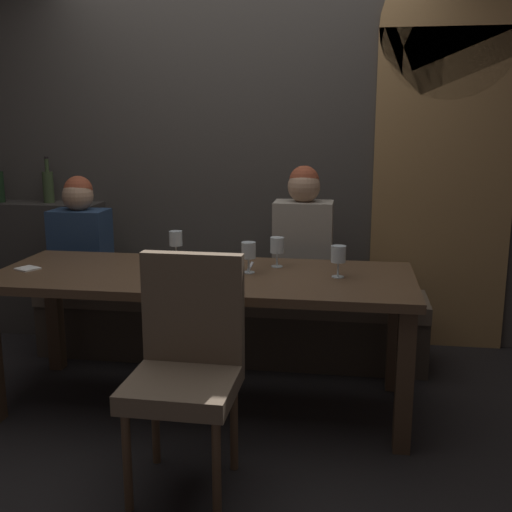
{
  "coord_description": "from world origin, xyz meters",
  "views": [
    {
      "loc": [
        0.76,
        -3.09,
        1.53
      ],
      "look_at": [
        0.28,
        0.0,
        0.84
      ],
      "focal_mm": 43.65,
      "sensor_mm": 36.0,
      "label": 1
    }
  ],
  "objects_px": {
    "diner_redhead": "(80,235)",
    "fork_on_table": "(251,266)",
    "chair_near_side": "(187,357)",
    "diner_bearded": "(303,235)",
    "dining_table": "(203,289)",
    "wine_glass_near_left": "(249,251)",
    "wine_glass_far_left": "(338,256)",
    "wine_bottle_pale_label": "(48,186)",
    "wine_glass_near_right": "(277,246)",
    "banquette_bench": "(229,324)",
    "wine_glass_center_back": "(176,240)"
  },
  "relations": [
    {
      "from": "wine_glass_near_left",
      "to": "wine_bottle_pale_label",
      "type": "bearing_deg",
      "value": 148.07
    },
    {
      "from": "wine_bottle_pale_label",
      "to": "chair_near_side",
      "type": "bearing_deg",
      "value": -50.16
    },
    {
      "from": "chair_near_side",
      "to": "fork_on_table",
      "type": "relative_size",
      "value": 5.76
    },
    {
      "from": "wine_glass_near_right",
      "to": "chair_near_side",
      "type": "bearing_deg",
      "value": -106.11
    },
    {
      "from": "wine_glass_near_left",
      "to": "wine_glass_far_left",
      "type": "bearing_deg",
      "value": -2.89
    },
    {
      "from": "dining_table",
      "to": "wine_glass_far_left",
      "type": "xyz_separation_m",
      "value": [
        0.71,
        0.02,
        0.2
      ]
    },
    {
      "from": "dining_table",
      "to": "fork_on_table",
      "type": "height_order",
      "value": "fork_on_table"
    },
    {
      "from": "diner_bearded",
      "to": "fork_on_table",
      "type": "height_order",
      "value": "diner_bearded"
    },
    {
      "from": "banquette_bench",
      "to": "wine_glass_near_left",
      "type": "bearing_deg",
      "value": -70.05
    },
    {
      "from": "diner_redhead",
      "to": "fork_on_table",
      "type": "bearing_deg",
      "value": -22.05
    },
    {
      "from": "dining_table",
      "to": "banquette_bench",
      "type": "height_order",
      "value": "dining_table"
    },
    {
      "from": "diner_redhead",
      "to": "wine_glass_near_left",
      "type": "xyz_separation_m",
      "value": [
        1.22,
        -0.64,
        0.06
      ]
    },
    {
      "from": "wine_bottle_pale_label",
      "to": "fork_on_table",
      "type": "height_order",
      "value": "wine_bottle_pale_label"
    },
    {
      "from": "banquette_bench",
      "to": "diner_bearded",
      "type": "relative_size",
      "value": 3.1
    },
    {
      "from": "chair_near_side",
      "to": "dining_table",
      "type": "bearing_deg",
      "value": 98.13
    },
    {
      "from": "diner_redhead",
      "to": "wine_glass_near_right",
      "type": "bearing_deg",
      "value": -19.48
    },
    {
      "from": "banquette_bench",
      "to": "fork_on_table",
      "type": "height_order",
      "value": "fork_on_table"
    },
    {
      "from": "dining_table",
      "to": "wine_glass_center_back",
      "type": "bearing_deg",
      "value": 126.88
    },
    {
      "from": "dining_table",
      "to": "chair_near_side",
      "type": "height_order",
      "value": "chair_near_side"
    },
    {
      "from": "diner_bearded",
      "to": "wine_glass_near_left",
      "type": "relative_size",
      "value": 4.92
    },
    {
      "from": "wine_bottle_pale_label",
      "to": "wine_glass_near_right",
      "type": "xyz_separation_m",
      "value": [
        1.74,
        -0.84,
        -0.21
      ]
    },
    {
      "from": "diner_redhead",
      "to": "wine_glass_center_back",
      "type": "bearing_deg",
      "value": -26.37
    },
    {
      "from": "wine_bottle_pale_label",
      "to": "banquette_bench",
      "type": "bearing_deg",
      "value": -14.19
    },
    {
      "from": "wine_bottle_pale_label",
      "to": "wine_glass_near_right",
      "type": "bearing_deg",
      "value": -25.88
    },
    {
      "from": "dining_table",
      "to": "wine_glass_near_right",
      "type": "relative_size",
      "value": 13.41
    },
    {
      "from": "diner_redhead",
      "to": "fork_on_table",
      "type": "distance_m",
      "value": 1.3
    },
    {
      "from": "fork_on_table",
      "to": "banquette_bench",
      "type": "bearing_deg",
      "value": 111.81
    },
    {
      "from": "chair_near_side",
      "to": "diner_bearded",
      "type": "distance_m",
      "value": 1.5
    },
    {
      "from": "chair_near_side",
      "to": "wine_glass_near_left",
      "type": "bearing_deg",
      "value": 79.95
    },
    {
      "from": "wine_glass_far_left",
      "to": "wine_glass_near_left",
      "type": "height_order",
      "value": "same"
    },
    {
      "from": "diner_redhead",
      "to": "fork_on_table",
      "type": "height_order",
      "value": "diner_redhead"
    },
    {
      "from": "dining_table",
      "to": "diner_redhead",
      "type": "distance_m",
      "value": 1.2
    },
    {
      "from": "diner_redhead",
      "to": "wine_bottle_pale_label",
      "type": "xyz_separation_m",
      "value": [
        -0.39,
        0.37,
        0.28
      ]
    },
    {
      "from": "banquette_bench",
      "to": "wine_glass_center_back",
      "type": "height_order",
      "value": "wine_glass_center_back"
    },
    {
      "from": "wine_glass_far_left",
      "to": "fork_on_table",
      "type": "relative_size",
      "value": 0.96
    },
    {
      "from": "banquette_bench",
      "to": "diner_redhead",
      "type": "height_order",
      "value": "diner_redhead"
    },
    {
      "from": "diner_bearded",
      "to": "wine_bottle_pale_label",
      "type": "xyz_separation_m",
      "value": [
        -1.84,
        0.34,
        0.24
      ]
    },
    {
      "from": "banquette_bench",
      "to": "wine_glass_near_right",
      "type": "height_order",
      "value": "wine_glass_near_right"
    },
    {
      "from": "dining_table",
      "to": "diner_redhead",
      "type": "relative_size",
      "value": 3.03
    },
    {
      "from": "diner_bearded",
      "to": "wine_glass_near_right",
      "type": "height_order",
      "value": "diner_bearded"
    },
    {
      "from": "wine_glass_far_left",
      "to": "fork_on_table",
      "type": "bearing_deg",
      "value": 160.39
    },
    {
      "from": "banquette_bench",
      "to": "wine_glass_far_left",
      "type": "bearing_deg",
      "value": -43.97
    },
    {
      "from": "chair_near_side",
      "to": "wine_bottle_pale_label",
      "type": "height_order",
      "value": "wine_bottle_pale_label"
    },
    {
      "from": "dining_table",
      "to": "fork_on_table",
      "type": "distance_m",
      "value": 0.31
    },
    {
      "from": "diner_redhead",
      "to": "wine_glass_center_back",
      "type": "xyz_separation_m",
      "value": [
        0.75,
        -0.37,
        0.06
      ]
    },
    {
      "from": "wine_bottle_pale_label",
      "to": "fork_on_table",
      "type": "xyz_separation_m",
      "value": [
        1.6,
        -0.86,
        -0.33
      ]
    },
    {
      "from": "banquette_bench",
      "to": "diner_bearded",
      "type": "xyz_separation_m",
      "value": [
        0.47,
        0.0,
        0.6
      ]
    },
    {
      "from": "banquette_bench",
      "to": "diner_bearded",
      "type": "distance_m",
      "value": 0.77
    },
    {
      "from": "diner_bearded",
      "to": "fork_on_table",
      "type": "distance_m",
      "value": 0.58
    },
    {
      "from": "chair_near_side",
      "to": "wine_glass_near_right",
      "type": "relative_size",
      "value": 5.98
    }
  ]
}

